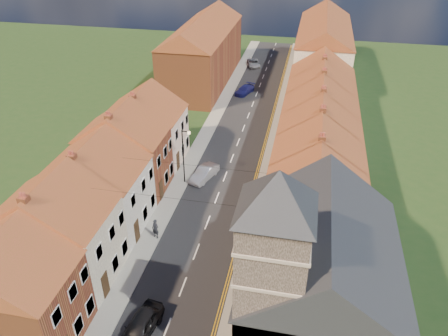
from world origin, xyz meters
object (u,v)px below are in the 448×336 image
at_px(church, 314,274).
at_px(lamppost, 184,153).
at_px(car_near, 140,326).
at_px(pedestrian_left, 155,229).
at_px(car_far, 245,90).
at_px(car_distant, 254,63).
at_px(car_mid, 204,173).

distance_m(church, lamppost, 21.38).
height_order(church, car_near, church).
bearing_deg(pedestrian_left, lamppost, 108.38).
height_order(car_far, car_distant, car_far).
bearing_deg(car_distant, car_mid, -105.67).
bearing_deg(lamppost, car_mid, 33.60).
xyz_separation_m(lamppost, car_far, (1.97, 25.83, -2.94)).
height_order(car_near, car_mid, car_near).
height_order(car_near, car_distant, car_near).
relative_size(church, car_mid, 3.76).
xyz_separation_m(car_mid, pedestrian_left, (-1.81, -10.20, 0.38)).
xyz_separation_m(church, lamppost, (-13.17, 16.68, -2.34)).
bearing_deg(lamppost, car_far, 85.63).
height_order(lamppost, car_far, lamppost).
distance_m(car_near, car_distant, 57.66).
bearing_deg(lamppost, church, -51.70).
bearing_deg(church, car_far, 104.76).
bearing_deg(pedestrian_left, car_mid, 98.65).
height_order(church, pedestrian_left, church).
height_order(car_far, pedestrian_left, pedestrian_left).
bearing_deg(car_near, church, 19.57).
bearing_deg(church, car_near, -169.74).
distance_m(lamppost, car_mid, 3.56).
bearing_deg(car_distant, car_far, -103.70).
distance_m(lamppost, car_far, 26.07).
bearing_deg(pedestrian_left, car_distant, 106.99).
bearing_deg(car_near, lamppost, 106.13).
bearing_deg(car_far, pedestrian_left, -73.44).
relative_size(church, lamppost, 2.53).
bearing_deg(car_near, pedestrian_left, 112.66).
height_order(church, lamppost, church).
height_order(car_near, pedestrian_left, pedestrian_left).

